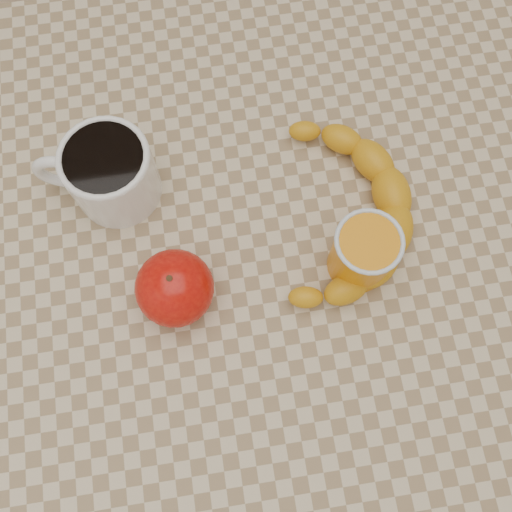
{
  "coord_description": "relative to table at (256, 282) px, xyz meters",
  "views": [
    {
      "loc": [
        -0.03,
        -0.19,
        1.36
      ],
      "look_at": [
        0.0,
        0.0,
        0.77
      ],
      "focal_mm": 40.0,
      "sensor_mm": 36.0,
      "label": 1
    }
  ],
  "objects": [
    {
      "name": "ground",
      "position": [
        0.0,
        0.0,
        -0.66
      ],
      "size": [
        3.0,
        3.0,
        0.0
      ],
      "primitive_type": "plane",
      "color": "tan",
      "rests_on": "ground"
    },
    {
      "name": "table",
      "position": [
        0.0,
        0.0,
        0.0
      ],
      "size": [
        0.8,
        0.8,
        0.75
      ],
      "color": "#C8B28D",
      "rests_on": "ground"
    },
    {
      "name": "coffee_mug",
      "position": [
        -0.15,
        0.11,
        0.13
      ],
      "size": [
        0.14,
        0.12,
        0.08
      ],
      "color": "white",
      "rests_on": "table"
    },
    {
      "name": "orange_juice_glass",
      "position": [
        0.11,
        -0.02,
        0.13
      ],
      "size": [
        0.07,
        0.07,
        0.08
      ],
      "color": "orange",
      "rests_on": "table"
    },
    {
      "name": "apple",
      "position": [
        -0.09,
        -0.03,
        0.12
      ],
      "size": [
        0.09,
        0.09,
        0.08
      ],
      "color": "#9C0605",
      "rests_on": "table"
    },
    {
      "name": "banana",
      "position": [
        0.1,
        0.03,
        0.11
      ],
      "size": [
        0.36,
        0.39,
        0.04
      ],
      "primitive_type": null,
      "rotation": [
        0.0,
        0.0,
        -0.35
      ],
      "color": "orange",
      "rests_on": "table"
    }
  ]
}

